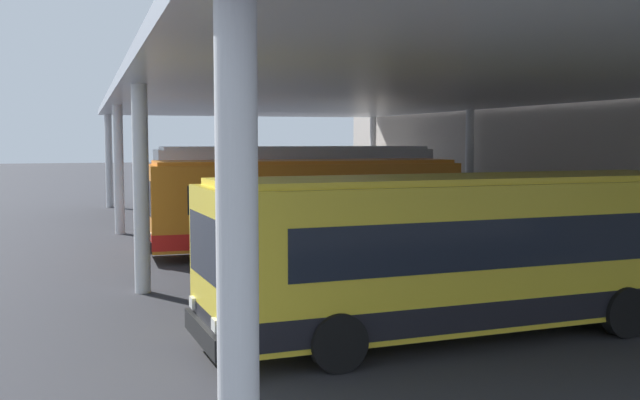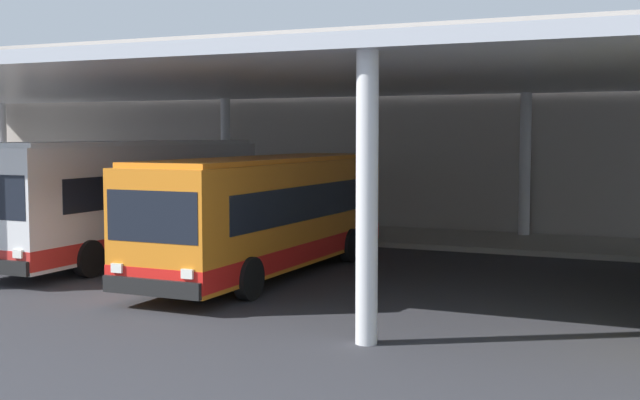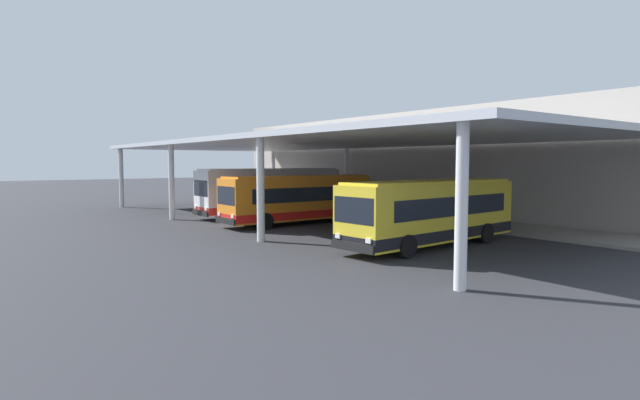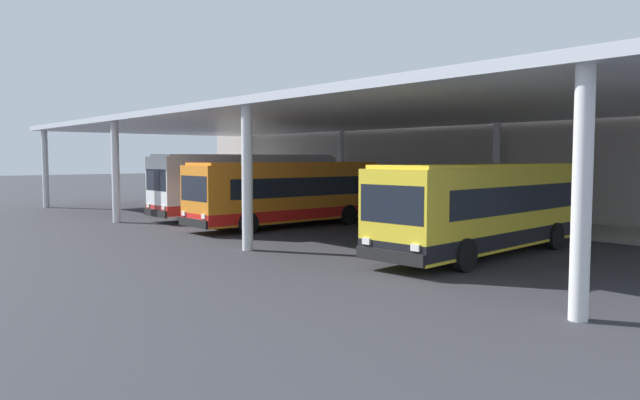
{
  "view_description": "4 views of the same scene",
  "coord_description": "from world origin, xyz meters",
  "px_view_note": "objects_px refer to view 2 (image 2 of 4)",
  "views": [
    {
      "loc": [
        25.36,
        -3.85,
        3.89
      ],
      "look_at": [
        2.64,
        3.32,
        1.93
      ],
      "focal_mm": 42.03,
      "sensor_mm": 36.0,
      "label": 1
    },
    {
      "loc": [
        11.28,
        -16.09,
        3.78
      ],
      "look_at": [
        2.66,
        3.34,
        2.06
      ],
      "focal_mm": 45.8,
      "sensor_mm": 36.0,
      "label": 2
    },
    {
      "loc": [
        28.29,
        -15.4,
        4.02
      ],
      "look_at": [
        2.68,
        3.9,
        1.62
      ],
      "focal_mm": 28.24,
      "sensor_mm": 36.0,
      "label": 3
    },
    {
      "loc": [
        24.17,
        -14.44,
        3.38
      ],
      "look_at": [
        2.98,
        3.72,
        1.38
      ],
      "focal_mm": 33.16,
      "sensor_mm": 36.0,
      "label": 4
    }
  ],
  "objects_px": {
    "bus_nearest_bay": "(132,197)",
    "bench_waiting": "(137,209)",
    "trash_bin": "(83,206)",
    "bus_second_bay": "(268,213)"
  },
  "relations": [
    {
      "from": "bus_second_bay",
      "to": "bench_waiting",
      "type": "height_order",
      "value": "bus_second_bay"
    },
    {
      "from": "bus_nearest_bay",
      "to": "bench_waiting",
      "type": "relative_size",
      "value": 6.3
    },
    {
      "from": "bench_waiting",
      "to": "trash_bin",
      "type": "relative_size",
      "value": 1.84
    },
    {
      "from": "bus_nearest_bay",
      "to": "bus_second_bay",
      "type": "height_order",
      "value": "bus_nearest_bay"
    },
    {
      "from": "bus_second_bay",
      "to": "bench_waiting",
      "type": "bearing_deg",
      "value": 141.15
    },
    {
      "from": "bench_waiting",
      "to": "trash_bin",
      "type": "bearing_deg",
      "value": -178.21
    },
    {
      "from": "bus_nearest_bay",
      "to": "trash_bin",
      "type": "bearing_deg",
      "value": 137.79
    },
    {
      "from": "bus_second_bay",
      "to": "bench_waiting",
      "type": "distance_m",
      "value": 13.66
    },
    {
      "from": "bus_nearest_bay",
      "to": "trash_bin",
      "type": "xyz_separation_m",
      "value": [
        -8.07,
        7.32,
        -1.16
      ]
    },
    {
      "from": "bus_second_bay",
      "to": "trash_bin",
      "type": "bearing_deg",
      "value": 147.71
    }
  ]
}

